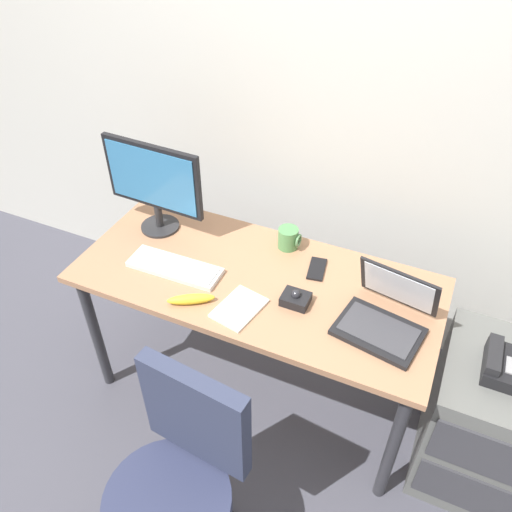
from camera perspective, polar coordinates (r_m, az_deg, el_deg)
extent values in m
plane|color=#464550|center=(2.75, 0.00, -14.14)|extent=(8.00, 8.00, 0.00)
cube|color=beige|center=(2.40, 7.21, 19.60)|extent=(6.00, 0.10, 2.80)
cube|color=#A27252|center=(2.19, 0.00, -2.70)|extent=(1.54, 0.68, 0.03)
cylinder|color=#2D2D33|center=(2.60, -17.28, -8.19)|extent=(0.05, 0.05, 0.73)
cylinder|color=#2D2D33|center=(2.21, 14.85, -19.76)|extent=(0.05, 0.05, 0.73)
cylinder|color=#2D2D33|center=(2.90, -10.60, -0.76)|extent=(0.05, 0.05, 0.73)
cylinder|color=#2D2D33|center=(2.56, 17.64, -9.36)|extent=(0.05, 0.05, 0.73)
cube|color=#5B5C5A|center=(2.43, 23.58, -16.18)|extent=(0.42, 0.52, 0.66)
cube|color=#38383D|center=(2.16, 23.91, -19.54)|extent=(0.38, 0.01, 0.23)
cube|color=#38383D|center=(2.39, 22.01, -23.02)|extent=(0.38, 0.01, 0.23)
cube|color=black|center=(2.15, 26.05, -11.13)|extent=(0.17, 0.20, 0.06)
cube|color=black|center=(2.11, 24.83, -9.94)|extent=(0.05, 0.18, 0.04)
cylinder|color=#2B314D|center=(1.97, -9.71, -25.29)|extent=(0.44, 0.44, 0.07)
cube|color=#2F364F|center=(1.81, -6.70, -17.12)|extent=(0.40, 0.10, 0.42)
cylinder|color=#262628|center=(2.49, -10.53, 3.26)|extent=(0.18, 0.18, 0.01)
cylinder|color=#262628|center=(2.45, -10.69, 4.38)|extent=(0.04, 0.04, 0.11)
cube|color=black|center=(2.34, -11.32, 8.58)|extent=(0.49, 0.04, 0.31)
cube|color=teal|center=(2.33, -11.52, 8.41)|extent=(0.45, 0.02, 0.28)
cube|color=silver|center=(2.24, -8.96, -1.26)|extent=(0.41, 0.14, 0.02)
cube|color=white|center=(2.23, -9.00, -0.99)|extent=(0.38, 0.12, 0.01)
cube|color=black|center=(2.01, 13.34, -8.11)|extent=(0.34, 0.27, 0.02)
cube|color=#38383D|center=(2.00, 13.40, -7.88)|extent=(0.30, 0.21, 0.00)
cube|color=black|center=(2.03, 15.50, -3.33)|extent=(0.32, 0.14, 0.21)
cube|color=silver|center=(2.03, 15.44, -3.43)|extent=(0.28, 0.12, 0.18)
cube|color=black|center=(2.06, 4.40, -4.78)|extent=(0.11, 0.09, 0.04)
sphere|color=#232328|center=(2.04, 4.43, -4.26)|extent=(0.04, 0.04, 0.04)
cylinder|color=#4D884E|center=(2.31, 3.57, 1.99)|extent=(0.09, 0.09, 0.10)
torus|color=#527F50|center=(2.29, 4.72, 1.71)|extent=(0.01, 0.06, 0.06)
cube|color=white|center=(2.04, -1.87, -5.78)|extent=(0.19, 0.23, 0.01)
cube|color=black|center=(2.23, 6.74, -1.42)|extent=(0.09, 0.15, 0.01)
ellipsoid|color=yellow|center=(2.07, -7.19, -4.75)|extent=(0.19, 0.14, 0.04)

